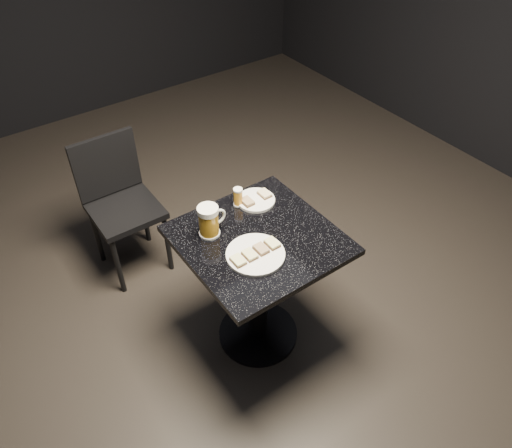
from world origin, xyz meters
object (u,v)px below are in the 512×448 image
object	(u,v)px
plate_large	(255,254)
beer_tumbler	(238,197)
chair	(119,198)
plate_small	(256,200)
table	(258,273)
beer_mug	(209,221)

from	to	relation	value
plate_large	beer_tumbler	world-z (taller)	beer_tumbler
beer_tumbler	chair	bearing A→B (deg)	117.75
plate_small	chair	world-z (taller)	chair
table	chair	xyz separation A→B (m)	(-0.32, 0.97, -0.01)
plate_large	beer_tumbler	size ratio (longest dim) A/B	2.73
plate_large	table	world-z (taller)	plate_large
chair	plate_large	bearing A→B (deg)	-77.45
table	beer_mug	world-z (taller)	beer_mug
beer_mug	chair	bearing A→B (deg)	100.26
beer_mug	table	bearing A→B (deg)	-42.83
plate_large	beer_tumbler	xyz separation A→B (m)	(0.14, 0.34, 0.04)
beer_mug	beer_tumbler	bearing A→B (deg)	23.86
plate_small	table	size ratio (longest dim) A/B	0.26
plate_large	chair	xyz separation A→B (m)	(-0.24, 1.06, -0.26)
plate_large	table	xyz separation A→B (m)	(0.08, 0.09, -0.25)
beer_tumbler	plate_small	bearing A→B (deg)	-19.75
table	beer_mug	distance (m)	0.39
plate_small	table	distance (m)	0.37
plate_small	table	world-z (taller)	plate_small
plate_small	beer_tumbler	distance (m)	0.10
plate_large	beer_mug	distance (m)	0.27
table	beer_mug	bearing A→B (deg)	137.17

